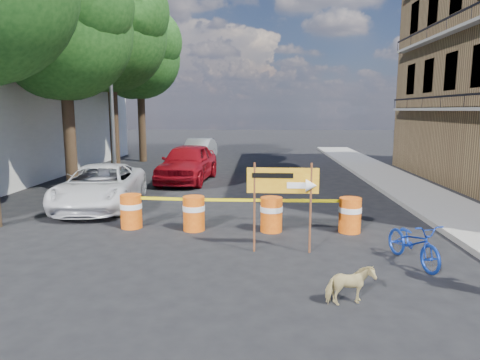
# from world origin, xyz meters

# --- Properties ---
(ground) EXTENTS (120.00, 120.00, 0.00)m
(ground) POSITION_xyz_m (0.00, 0.00, 0.00)
(ground) COLOR black
(ground) RESTS_ON ground
(sidewalk_east) EXTENTS (2.40, 40.00, 0.15)m
(sidewalk_east) POSITION_xyz_m (6.20, 6.00, 0.07)
(sidewalk_east) COLOR gray
(sidewalk_east) RESTS_ON ground
(tree_mid_a) EXTENTS (5.25, 5.00, 8.68)m
(tree_mid_a) POSITION_xyz_m (-6.74, 7.00, 6.01)
(tree_mid_a) COLOR #332316
(tree_mid_a) RESTS_ON ground
(tree_mid_b) EXTENTS (5.67, 5.40, 9.62)m
(tree_mid_b) POSITION_xyz_m (-6.73, 12.00, 6.71)
(tree_mid_b) COLOR #332316
(tree_mid_b) RESTS_ON ground
(tree_far) EXTENTS (5.04, 4.80, 8.84)m
(tree_far) POSITION_xyz_m (-6.74, 17.00, 6.22)
(tree_far) COLOR #332316
(tree_far) RESTS_ON ground
(streetlamp) EXTENTS (1.25, 0.18, 8.00)m
(streetlamp) POSITION_xyz_m (-5.93, 9.50, 4.38)
(streetlamp) COLOR gray
(streetlamp) RESTS_ON ground
(barrel_far_left) EXTENTS (0.58, 0.58, 0.90)m
(barrel_far_left) POSITION_xyz_m (-3.06, 2.13, 0.47)
(barrel_far_left) COLOR #DC4A0C
(barrel_far_left) RESTS_ON ground
(barrel_mid_left) EXTENTS (0.58, 0.58, 0.90)m
(barrel_mid_left) POSITION_xyz_m (-1.35, 1.96, 0.47)
(barrel_mid_left) COLOR #DC4A0C
(barrel_mid_left) RESTS_ON ground
(barrel_mid_right) EXTENTS (0.58, 0.58, 0.90)m
(barrel_mid_right) POSITION_xyz_m (0.67, 1.95, 0.47)
(barrel_mid_right) COLOR #DC4A0C
(barrel_mid_right) RESTS_ON ground
(barrel_far_right) EXTENTS (0.58, 0.58, 0.90)m
(barrel_far_right) POSITION_xyz_m (2.68, 1.96, 0.47)
(barrel_far_right) COLOR #DC4A0C
(barrel_far_right) RESTS_ON ground
(detour_sign) EXTENTS (1.55, 0.29, 2.00)m
(detour_sign) POSITION_xyz_m (1.07, 0.30, 1.47)
(detour_sign) COLOR #592D19
(detour_sign) RESTS_ON ground
(bicycle) EXTENTS (0.82, 1.04, 1.73)m
(bicycle) POSITION_xyz_m (3.49, -0.30, 0.87)
(bicycle) COLOR #163AB6
(bicycle) RESTS_ON ground
(dog) EXTENTS (0.84, 0.56, 0.65)m
(dog) POSITION_xyz_m (1.82, -2.24, 0.32)
(dog) COLOR tan
(dog) RESTS_ON ground
(suv_white) EXTENTS (2.69, 5.07, 1.36)m
(suv_white) POSITION_xyz_m (-4.80, 4.59, 0.68)
(suv_white) COLOR silver
(suv_white) RESTS_ON ground
(sedan_red) EXTENTS (2.38, 5.03, 1.66)m
(sedan_red) POSITION_xyz_m (-2.80, 9.67, 0.83)
(sedan_red) COLOR #AA0E1A
(sedan_red) RESTS_ON ground
(sedan_silver) EXTENTS (1.84, 4.34, 1.39)m
(sedan_silver) POSITION_xyz_m (-3.36, 17.21, 0.70)
(sedan_silver) COLOR silver
(sedan_silver) RESTS_ON ground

